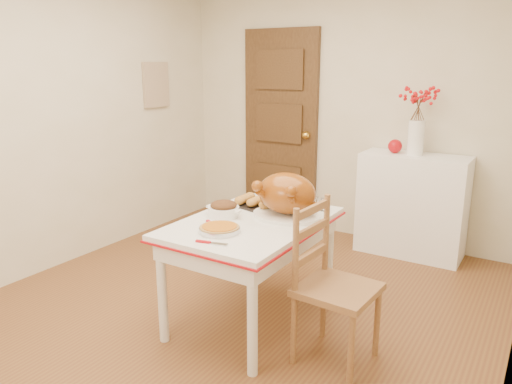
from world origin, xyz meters
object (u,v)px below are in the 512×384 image
Objects in this scene: kitchen_table at (252,271)px; turkey_platter at (287,196)px; sideboard at (412,205)px; chair_oak at (338,286)px; pumpkin_pie at (220,228)px.

turkey_platter reaches higher than kitchen_table.
chair_oak reaches higher than sideboard.
chair_oak is 0.71m from turkey_platter.
kitchen_table is 4.78× the size of pumpkin_pie.
kitchen_table is at bearing -133.76° from turkey_platter.
chair_oak is at bearing -87.48° from sideboard.
sideboard is 3.69× the size of pumpkin_pie.
pumpkin_pie is (-0.20, -0.48, -0.12)m from turkey_platter.
sideboard is at bearing 72.41° from turkey_platter.
kitchen_table is at bearing 82.57° from chair_oak.
chair_oak is 2.03× the size of turkey_platter.
pumpkin_pie is (-0.71, -0.17, 0.27)m from chair_oak.
pumpkin_pie is at bearing -115.54° from turkey_platter.
kitchen_table is 2.57× the size of turkey_platter.
chair_oak is (0.67, -0.13, 0.12)m from kitchen_table.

